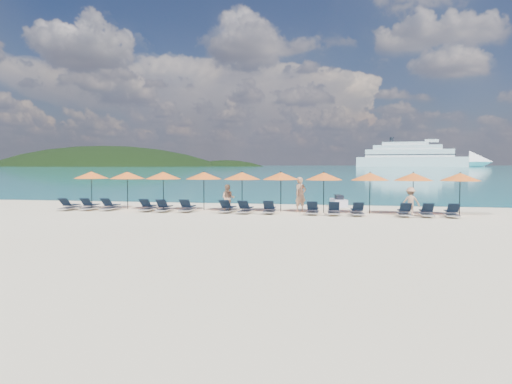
# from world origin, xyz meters

# --- Properties ---
(ground) EXTENTS (1400.00, 1400.00, 0.00)m
(ground) POSITION_xyz_m (0.00, 0.00, 0.00)
(ground) COLOR beige
(sea) EXTENTS (1600.00, 1300.00, 0.01)m
(sea) POSITION_xyz_m (0.00, 660.00, 0.01)
(sea) COLOR #1FA9B2
(sea) RESTS_ON ground
(headland_main) EXTENTS (374.00, 242.00, 126.50)m
(headland_main) POSITION_xyz_m (-300.00, 540.00, -38.00)
(headland_main) COLOR black
(headland_main) RESTS_ON ground
(headland_small) EXTENTS (162.00, 126.00, 85.50)m
(headland_small) POSITION_xyz_m (-150.00, 560.00, -35.00)
(headland_small) COLOR black
(headland_small) RESTS_ON ground
(cruise_ship) EXTENTS (136.38, 44.85, 37.51)m
(cruise_ship) POSITION_xyz_m (73.04, 524.76, 9.76)
(cruise_ship) COLOR white
(cruise_ship) RESTS_ON ground
(sailboat_near) EXTENTS (6.45, 2.15, 11.82)m
(sailboat_near) POSITION_xyz_m (128.64, 519.55, 1.21)
(sailboat_near) COLOR white
(sailboat_near) RESTS_ON ground
(jetski) EXTENTS (1.21, 2.18, 0.74)m
(jetski) POSITION_xyz_m (4.15, 8.64, 0.30)
(jetski) COLOR silver
(jetski) RESTS_ON ground
(beachgoer_a) EXTENTS (0.84, 0.84, 1.97)m
(beachgoer_a) POSITION_xyz_m (2.18, 4.79, 0.98)
(beachgoer_a) COLOR tan
(beachgoer_a) RESTS_ON ground
(beachgoer_b) EXTENTS (0.78, 0.48, 1.54)m
(beachgoer_b) POSITION_xyz_m (-1.83, 4.14, 0.77)
(beachgoer_b) COLOR tan
(beachgoer_b) RESTS_ON ground
(beachgoer_c) EXTENTS (1.01, 0.56, 1.49)m
(beachgoer_c) POSITION_xyz_m (7.98, 3.80, 0.75)
(beachgoer_c) COLOR tan
(beachgoer_c) RESTS_ON ground
(umbrella_0) EXTENTS (2.10, 2.10, 2.28)m
(umbrella_0) POSITION_xyz_m (-10.59, 4.78, 2.02)
(umbrella_0) COLOR black
(umbrella_0) RESTS_ON ground
(umbrella_1) EXTENTS (2.10, 2.10, 2.28)m
(umbrella_1) POSITION_xyz_m (-8.17, 4.65, 2.02)
(umbrella_1) COLOR black
(umbrella_1) RESTS_ON ground
(umbrella_2) EXTENTS (2.10, 2.10, 2.28)m
(umbrella_2) POSITION_xyz_m (-5.91, 4.69, 2.02)
(umbrella_2) COLOR black
(umbrella_2) RESTS_ON ground
(umbrella_3) EXTENTS (2.10, 2.10, 2.28)m
(umbrella_3) POSITION_xyz_m (-3.45, 4.78, 2.02)
(umbrella_3) COLOR black
(umbrella_3) RESTS_ON ground
(umbrella_4) EXTENTS (2.10, 2.10, 2.28)m
(umbrella_4) POSITION_xyz_m (-1.14, 4.62, 2.02)
(umbrella_4) COLOR black
(umbrella_4) RESTS_ON ground
(umbrella_5) EXTENTS (2.10, 2.10, 2.28)m
(umbrella_5) POSITION_xyz_m (1.07, 4.78, 2.02)
(umbrella_5) COLOR black
(umbrella_5) RESTS_ON ground
(umbrella_6) EXTENTS (2.10, 2.10, 2.28)m
(umbrella_6) POSITION_xyz_m (3.47, 4.65, 2.02)
(umbrella_6) COLOR black
(umbrella_6) RESTS_ON ground
(umbrella_7) EXTENTS (2.10, 2.10, 2.28)m
(umbrella_7) POSITION_xyz_m (5.95, 4.62, 2.02)
(umbrella_7) COLOR black
(umbrella_7) RESTS_ON ground
(umbrella_8) EXTENTS (2.10, 2.10, 2.28)m
(umbrella_8) POSITION_xyz_m (8.19, 4.55, 2.02)
(umbrella_8) COLOR black
(umbrella_8) RESTS_ON ground
(umbrella_9) EXTENTS (2.10, 2.10, 2.28)m
(umbrella_9) POSITION_xyz_m (10.53, 4.60, 2.02)
(umbrella_9) COLOR black
(umbrella_9) RESTS_ON ground
(lounger_0) EXTENTS (0.69, 1.72, 0.66)m
(lounger_0) POSITION_xyz_m (-11.13, 3.23, 0.24)
(lounger_0) COLOR silver
(lounger_0) RESTS_ON ground
(lounger_1) EXTENTS (0.79, 1.76, 0.66)m
(lounger_1) POSITION_xyz_m (-9.97, 3.50, 0.24)
(lounger_1) COLOR silver
(lounger_1) RESTS_ON ground
(lounger_2) EXTENTS (0.69, 1.72, 0.66)m
(lounger_2) POSITION_xyz_m (-8.73, 3.62, 0.24)
(lounger_2) COLOR silver
(lounger_2) RESTS_ON ground
(lounger_3) EXTENTS (0.73, 1.74, 0.66)m
(lounger_3) POSITION_xyz_m (-6.36, 3.52, 0.24)
(lounger_3) COLOR silver
(lounger_3) RESTS_ON ground
(lounger_4) EXTENTS (0.76, 1.75, 0.66)m
(lounger_4) POSITION_xyz_m (-5.31, 3.36, 0.24)
(lounger_4) COLOR silver
(lounger_4) RESTS_ON ground
(lounger_5) EXTENTS (0.73, 1.74, 0.66)m
(lounger_5) POSITION_xyz_m (-4.03, 3.58, 0.24)
(lounger_5) COLOR silver
(lounger_5) RESTS_ON ground
(lounger_6) EXTENTS (0.69, 1.73, 0.66)m
(lounger_6) POSITION_xyz_m (-1.72, 3.62, 0.24)
(lounger_6) COLOR silver
(lounger_6) RESTS_ON ground
(lounger_7) EXTENTS (0.65, 1.71, 0.66)m
(lounger_7) POSITION_xyz_m (-0.65, 3.38, 0.24)
(lounger_7) COLOR silver
(lounger_7) RESTS_ON ground
(lounger_8) EXTENTS (0.75, 1.74, 0.66)m
(lounger_8) POSITION_xyz_m (0.65, 3.51, 0.24)
(lounger_8) COLOR silver
(lounger_8) RESTS_ON ground
(lounger_9) EXTENTS (0.67, 1.72, 0.66)m
(lounger_9) POSITION_xyz_m (2.98, 3.49, 0.24)
(lounger_9) COLOR silver
(lounger_9) RESTS_ON ground
(lounger_10) EXTENTS (0.73, 1.74, 0.66)m
(lounger_10) POSITION_xyz_m (4.08, 3.43, 0.24)
(lounger_10) COLOR silver
(lounger_10) RESTS_ON ground
(lounger_11) EXTENTS (0.79, 1.75, 0.66)m
(lounger_11) POSITION_xyz_m (5.29, 3.38, 0.24)
(lounger_11) COLOR silver
(lounger_11) RESTS_ON ground
(lounger_12) EXTENTS (0.66, 1.72, 0.66)m
(lounger_12) POSITION_xyz_m (7.65, 3.41, 0.24)
(lounger_12) COLOR silver
(lounger_12) RESTS_ON ground
(lounger_13) EXTENTS (0.64, 1.71, 0.66)m
(lounger_13) POSITION_xyz_m (8.74, 3.50, 0.24)
(lounger_13) COLOR silver
(lounger_13) RESTS_ON ground
(lounger_14) EXTENTS (0.66, 1.71, 0.66)m
(lounger_14) POSITION_xyz_m (9.95, 3.51, 0.24)
(lounger_14) COLOR silver
(lounger_14) RESTS_ON ground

